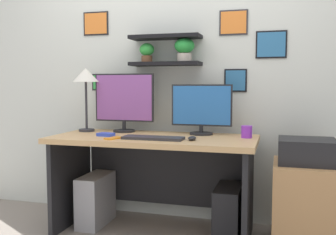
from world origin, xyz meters
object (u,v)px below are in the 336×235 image
Objects in this scene: monitor_right at (202,109)px; printer at (307,151)px; drawer_cabinet at (305,206)px; coffee_mug at (247,132)px; computer_mouse at (192,138)px; scissors_tray at (106,135)px; desk at (156,163)px; computer_tower_left at (96,200)px; keyboard at (153,138)px; cell_phone at (114,138)px; desk_lamp at (86,79)px; monitor_left at (124,101)px; computer_tower_right at (228,214)px.

printer is at bearing -13.43° from monitor_right.
coffee_mug is at bearing 168.35° from drawer_cabinet.
drawer_cabinet is at bearing 11.45° from computer_mouse.
monitor_right is at bearing 166.57° from printer.
drawer_cabinet is at bearing 4.36° from scissors_tray.
computer_tower_left is (-0.51, -0.00, -0.33)m from desk.
coffee_mug is 1.34m from computer_tower_left.
keyboard is at bearing -9.73° from scissors_tray.
monitor_right reaches higher than cell_phone.
scissors_tray is (-0.12, 0.12, 0.01)m from cell_phone.
desk_lamp reaches higher than monitor_right.
cell_phone is (0.09, -0.41, -0.25)m from monitor_left.
monitor_right is 0.50m from keyboard.
computer_tower_right is at bearing 30.10° from computer_mouse.
computer_mouse is (0.00, -0.34, -0.19)m from monitor_right.
drawer_cabinet is at bearing -4.03° from desk_lamp.
keyboard is 0.78m from computer_tower_right.
scissors_tray is at bearing -174.16° from computer_tower_right.
coffee_mug reaches higher than keyboard.
scissors_tray reaches higher than printer.
monitor_left is 4.24× the size of scissors_tray.
keyboard reaches higher than desk.
desk_lamp is 1.29× the size of computer_tower_left.
monitor_right reaches higher than keyboard.
cell_phone is at bearing -41.12° from desk_lamp.
cell_phone is 1.43m from drawer_cabinet.
computer_tower_right is (-0.53, -0.02, -0.10)m from drawer_cabinet.
printer is 0.72m from computer_tower_right.
desk_lamp reaches higher than printer.
drawer_cabinet reaches higher than computer_tower_right.
monitor_right is 0.90× the size of desk_lamp.
computer_tower_left is (0.13, -0.10, -0.98)m from desk_lamp.
drawer_cabinet is at bearing -11.65° from coffee_mug.
computer_tower_right is at bearing 17.36° from keyboard.
monitor_right reaches higher than printer.
scissors_tray is 1.53m from drawer_cabinet.
keyboard is (-0.28, -0.36, -0.19)m from monitor_right.
printer is (0.00, 0.00, 0.38)m from drawer_cabinet.
coffee_mug is (0.64, 0.27, 0.04)m from keyboard.
drawer_cabinet is (1.42, -0.19, -0.71)m from monitor_left.
coffee_mug is 0.61m from computer_tower_right.
desk reaches higher than drawer_cabinet.
keyboard is at bearing -170.32° from drawer_cabinet.
computer_mouse is 0.92m from drawer_cabinet.
scissors_tray is (-0.40, 0.07, 0.00)m from keyboard.
scissors_tray reaches higher than desk.
drawer_cabinet is 0.54m from computer_tower_right.
computer_mouse is 0.75× the size of scissors_tray.
coffee_mug is at bearing -1.60° from desk_lamp.
keyboard is 3.14× the size of cell_phone.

